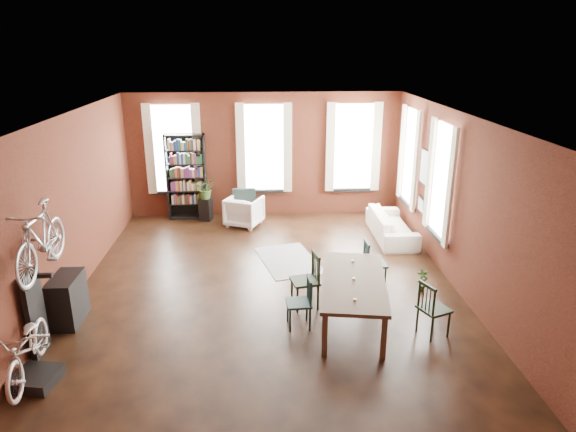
{
  "coord_description": "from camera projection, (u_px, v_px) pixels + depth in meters",
  "views": [
    {
      "loc": [
        -0.09,
        -8.56,
        4.39
      ],
      "look_at": [
        0.4,
        0.6,
        1.26
      ],
      "focal_mm": 32.0,
      "sensor_mm": 36.0,
      "label": 1
    }
  ],
  "objects": [
    {
      "name": "room",
      "position": [
        280.0,
        171.0,
        9.42
      ],
      "size": [
        9.0,
        9.04,
        3.22
      ],
      "color": "black",
      "rests_on": "ground"
    },
    {
      "name": "dining_table",
      "position": [
        353.0,
        301.0,
        8.37
      ],
      "size": [
        1.33,
        2.35,
        0.76
      ],
      "primitive_type": "cube",
      "rotation": [
        0.0,
        0.0,
        -0.15
      ],
      "color": "#493A2B",
      "rests_on": "ground"
    },
    {
      "name": "dining_chair_a",
      "position": [
        299.0,
        303.0,
        8.2
      ],
      "size": [
        0.42,
        0.42,
        0.85
      ],
      "primitive_type": "cube",
      "rotation": [
        0.0,
        0.0,
        -1.5
      ],
      "color": "#163232",
      "rests_on": "ground"
    },
    {
      "name": "dining_chair_b",
      "position": [
        305.0,
        281.0,
        8.82
      ],
      "size": [
        0.53,
        0.53,
        0.97
      ],
      "primitive_type": "cube",
      "rotation": [
        0.0,
        0.0,
        -1.36
      ],
      "color": "#1F2F1B",
      "rests_on": "ground"
    },
    {
      "name": "dining_chair_c",
      "position": [
        434.0,
        309.0,
        7.97
      ],
      "size": [
        0.55,
        0.55,
        0.9
      ],
      "primitive_type": "cube",
      "rotation": [
        0.0,
        0.0,
        1.98
      ],
      "color": "black",
      "rests_on": "ground"
    },
    {
      "name": "dining_chair_d",
      "position": [
        375.0,
        263.0,
        9.62
      ],
      "size": [
        0.43,
        0.43,
        0.88
      ],
      "primitive_type": "cube",
      "rotation": [
        0.0,
        0.0,
        1.62
      ],
      "color": "#193437",
      "rests_on": "ground"
    },
    {
      "name": "bookshelf",
      "position": [
        187.0,
        177.0,
        13.12
      ],
      "size": [
        1.0,
        0.32,
        2.2
      ],
      "primitive_type": "cube",
      "color": "black",
      "rests_on": "ground"
    },
    {
      "name": "white_armchair",
      "position": [
        244.0,
        210.0,
        12.78
      ],
      "size": [
        1.03,
        1.0,
        0.82
      ],
      "primitive_type": "imported",
      "rotation": [
        0.0,
        0.0,
        2.73
      ],
      "color": "silver",
      "rests_on": "ground"
    },
    {
      "name": "cream_sofa",
      "position": [
        392.0,
        221.0,
        11.99
      ],
      "size": [
        0.61,
        2.08,
        0.81
      ],
      "primitive_type": "imported",
      "rotation": [
        0.0,
        0.0,
        1.57
      ],
      "color": "beige",
      "rests_on": "ground"
    },
    {
      "name": "striped_rug",
      "position": [
        289.0,
        260.0,
        10.83
      ],
      "size": [
        1.49,
        1.96,
        0.01
      ],
      "primitive_type": "cube",
      "rotation": [
        0.0,
        0.0,
        0.26
      ],
      "color": "black",
      "rests_on": "ground"
    },
    {
      "name": "bike_trainer",
      "position": [
        36.0,
        379.0,
        6.91
      ],
      "size": [
        0.64,
        0.64,
        0.16
      ],
      "primitive_type": "cube",
      "rotation": [
        0.0,
        0.0,
        -0.17
      ],
      "color": "black",
      "rests_on": "ground"
    },
    {
      "name": "bike_wall_rack",
      "position": [
        35.0,
        314.0,
        7.43
      ],
      "size": [
        0.16,
        0.6,
        1.3
      ],
      "primitive_type": "cube",
      "color": "black",
      "rests_on": "ground"
    },
    {
      "name": "console_table",
      "position": [
        68.0,
        299.0,
        8.37
      ],
      "size": [
        0.4,
        0.8,
        0.8
      ],
      "primitive_type": "cube",
      "color": "black",
      "rests_on": "ground"
    },
    {
      "name": "plant_stand",
      "position": [
        206.0,
        209.0,
        13.22
      ],
      "size": [
        0.36,
        0.36,
        0.58
      ],
      "primitive_type": "cube",
      "rotation": [
        0.0,
        0.0,
        -0.27
      ],
      "color": "black",
      "rests_on": "ground"
    },
    {
      "name": "plant_by_sofa",
      "position": [
        373.0,
        218.0,
        13.02
      ],
      "size": [
        0.37,
        0.6,
        0.26
      ],
      "primitive_type": "imported",
      "rotation": [
        0.0,
        0.0,
        -0.09
      ],
      "color": "#305C25",
      "rests_on": "ground"
    },
    {
      "name": "plant_small",
      "position": [
        421.0,
        287.0,
        9.5
      ],
      "size": [
        0.34,
        0.48,
        0.16
      ],
      "primitive_type": "imported",
      "rotation": [
        0.0,
        0.0,
        0.27
      ],
      "color": "#2E5321",
      "rests_on": "ground"
    },
    {
      "name": "bicycle_floor",
      "position": [
        23.0,
        323.0,
        6.6
      ],
      "size": [
        0.63,
        0.88,
        1.58
      ],
      "primitive_type": "imported",
      "rotation": [
        0.0,
        0.0,
        0.11
      ],
      "color": "beige",
      "rests_on": "bike_trainer"
    },
    {
      "name": "bicycle_hung",
      "position": [
        37.0,
        217.0,
        6.96
      ],
      "size": [
        0.47,
        1.0,
        1.66
      ],
      "primitive_type": "imported",
      "color": "#A5A8AD",
      "rests_on": "bike_wall_rack"
    },
    {
      "name": "plant_on_stand",
      "position": [
        206.0,
        190.0,
        13.04
      ],
      "size": [
        0.59,
        0.64,
        0.43
      ],
      "primitive_type": "imported",
      "rotation": [
        0.0,
        0.0,
        0.18
      ],
      "color": "#396227",
      "rests_on": "plant_stand"
    }
  ]
}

